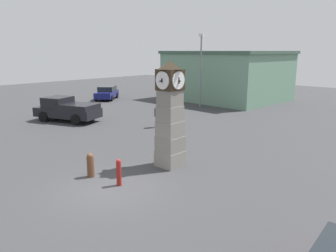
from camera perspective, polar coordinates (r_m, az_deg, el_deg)
name	(u,v)px	position (r m, az deg, el deg)	size (l,w,h in m)	color
ground_plane	(110,188)	(13.50, -10.09, -10.58)	(89.59, 89.59, 0.00)	#38383A
clock_tower	(170,117)	(15.08, 0.35, 1.64)	(1.22, 1.34, 4.92)	gray
bollard_near_tower	(90,165)	(14.61, -13.35, -6.61)	(0.31, 0.31, 1.07)	brown
bollard_mid_row	(119,172)	(13.49, -8.57, -7.94)	(0.20, 0.20, 1.12)	maroon
car_silver_hatch	(107,93)	(37.59, -10.60, 5.72)	(3.87, 4.25, 1.46)	navy
pickup_truck	(67,109)	(26.57, -17.16, 2.81)	(5.46, 3.66, 1.85)	black
pedestrian_by_cars	(157,115)	(23.27, -1.98, 1.91)	(0.46, 0.39, 1.56)	red
street_lamp_near_road	(201,66)	(31.76, 5.74, 10.39)	(0.50, 0.24, 6.90)	slate
warehouse_blue_far	(227,75)	(37.37, 10.25, 8.67)	(12.14, 10.51, 5.34)	gray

